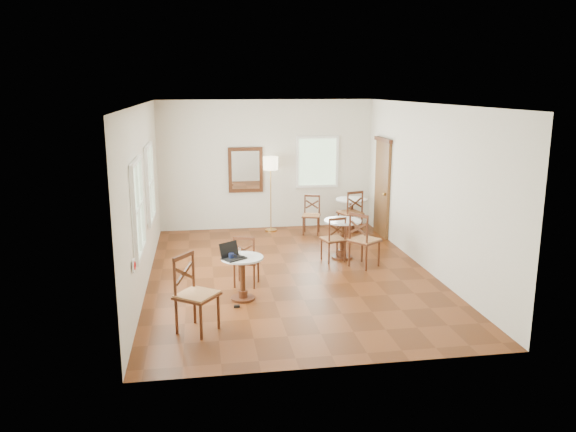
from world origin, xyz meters
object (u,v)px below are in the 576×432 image
object	(u,v)px
cafe_table_back	(351,211)
power_adapter	(237,306)
water_glass	(239,251)
navy_mug	(232,256)
chair_near_a	(246,260)
chair_back_a	(351,212)
cafe_table_mid	(342,235)
chair_near_b	(195,294)
cafe_table_near	(242,273)
chair_back_b	(311,215)
chair_mid_a	(334,239)
floor_lamp	(271,168)
mouse	(242,257)
chair_mid_b	(364,240)
laptop	(232,255)

from	to	relation	value
cafe_table_back	power_adapter	distance (m)	5.20
water_glass	navy_mug	bearing A→B (deg)	-117.14
chair_near_a	chair_back_a	world-z (taller)	chair_back_a
cafe_table_mid	power_adapter	distance (m)	3.19
cafe_table_mid	chair_near_b	size ratio (longest dim) A/B	0.71
cafe_table_near	water_glass	size ratio (longest dim) A/B	6.79
chair_near_a	navy_mug	xyz separation A→B (m)	(-0.28, -0.73, 0.31)
chair_back_a	chair_back_b	distance (m)	0.89
chair_back_a	cafe_table_mid	bearing A→B (deg)	52.63
cafe_table_near	chair_back_b	distance (m)	4.30
chair_mid_a	floor_lamp	bearing A→B (deg)	-83.45
chair_near_a	cafe_table_back	bearing A→B (deg)	-111.46
chair_back_b	mouse	world-z (taller)	chair_back_b
chair_mid_b	navy_mug	bearing A→B (deg)	82.69
laptop	chair_near_b	bearing A→B (deg)	-153.44
navy_mug	cafe_table_back	bearing A→B (deg)	53.42
chair_near_b	navy_mug	distance (m)	1.15
chair_near_b	floor_lamp	size ratio (longest dim) A/B	0.62
cafe_table_back	floor_lamp	bearing A→B (deg)	169.83
chair_near_a	chair_mid_b	bearing A→B (deg)	-145.03
cafe_table_near	floor_lamp	distance (m)	4.50
cafe_table_mid	floor_lamp	size ratio (longest dim) A/B	0.44
cafe_table_back	chair_back_a	world-z (taller)	chair_back_a
cafe_table_back	chair_near_a	xyz separation A→B (m)	(-2.72, -3.30, -0.03)
chair_mid_b	power_adapter	xyz separation A→B (m)	(-2.47, -1.65, -0.50)
cafe_table_mid	cafe_table_near	bearing A→B (deg)	-137.57
water_glass	cafe_table_back	bearing A→B (deg)	52.85
laptop	mouse	xyz separation A→B (m)	(0.15, -0.02, -0.04)
chair_near_a	mouse	distance (m)	0.76
laptop	water_glass	xyz separation A→B (m)	(0.12, 0.21, -0.01)
floor_lamp	laptop	distance (m)	4.52
cafe_table_near	chair_back_a	size ratio (longest dim) A/B	0.69
chair_back_a	chair_back_b	world-z (taller)	chair_back_a
chair_mid_a	chair_mid_b	size ratio (longest dim) A/B	0.85
water_glass	cafe_table_near	bearing A→B (deg)	-75.91
chair_mid_a	chair_mid_b	world-z (taller)	chair_mid_b
chair_back_b	power_adapter	world-z (taller)	chair_back_b
cafe_table_back	water_glass	world-z (taller)	water_glass
power_adapter	chair_mid_b	bearing A→B (deg)	33.70
chair_near_a	chair_near_b	world-z (taller)	chair_near_b
cafe_table_near	chair_back_b	bearing A→B (deg)	64.18
cafe_table_near	chair_back_a	distance (m)	4.58
chair_back_a	navy_mug	size ratio (longest dim) A/B	8.30
chair_near_a	laptop	world-z (taller)	laptop
mouse	power_adapter	size ratio (longest dim) A/B	1.20
cafe_table_back	chair_mid_a	xyz separation A→B (m)	(-0.94, -2.20, -0.03)
mouse	cafe_table_mid	bearing A→B (deg)	61.30
chair_back_b	laptop	xyz separation A→B (m)	(-2.03, -3.92, 0.32)
laptop	navy_mug	bearing A→B (deg)	-133.53
chair_near_b	chair_back_a	world-z (taller)	chair_near_b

